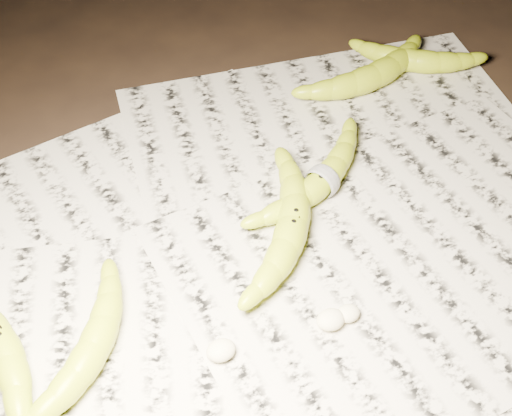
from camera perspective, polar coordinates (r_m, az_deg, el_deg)
name	(u,v)px	position (r m, az deg, el deg)	size (l,w,h in m)	color
ground	(275,260)	(0.85, 1.50, -4.18)	(3.00, 3.00, 0.00)	black
newspaper_patch	(259,246)	(0.85, 0.26, -3.10)	(0.90, 0.70, 0.01)	#BCB5A1
banana_left_b	(92,348)	(0.77, -13.00, -10.84)	(0.19, 0.06, 0.04)	#B2BD17
banana_center	(293,224)	(0.85, 2.94, -1.28)	(0.22, 0.06, 0.04)	#B2BD17
banana_taped	(323,179)	(0.90, 5.35, 2.31)	(0.21, 0.06, 0.04)	#B2BD17
banana_upper_a	(374,74)	(1.07, 9.38, 10.51)	(0.21, 0.06, 0.04)	#B2BD17
banana_upper_b	(417,59)	(1.12, 12.73, 11.56)	(0.17, 0.06, 0.04)	#B2BD17
measuring_tape	(323,179)	(0.90, 5.35, 2.31)	(0.04, 0.04, 0.00)	white
flesh_chunk_a	(221,348)	(0.76, -2.82, -11.15)	(0.03, 0.03, 0.02)	beige
flesh_chunk_b	(331,318)	(0.78, 6.02, -8.71)	(0.03, 0.03, 0.02)	beige
flesh_chunk_c	(349,311)	(0.79, 7.41, -8.20)	(0.03, 0.02, 0.02)	beige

